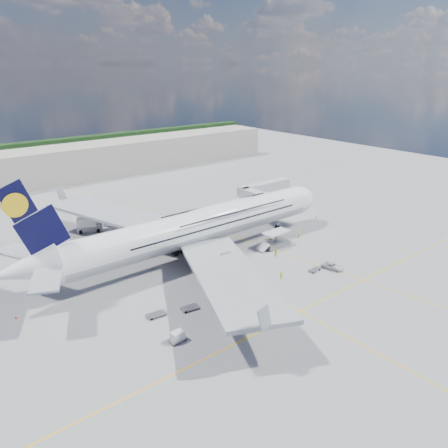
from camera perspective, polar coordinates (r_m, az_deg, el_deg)
ground at (r=90.10m, az=0.40°, el=-6.15°), size 300.00×300.00×0.00m
taxi_line_main at (r=90.10m, az=0.40°, el=-6.15°), size 0.25×220.00×0.01m
taxi_line_cross at (r=77.60m, az=9.98°, el=-11.15°), size 120.00×0.25×0.01m
taxi_line_diag at (r=105.35m, az=2.84°, el=-2.14°), size 14.16×99.06×0.01m
airliner at (r=94.83m, az=-3.30°, el=-0.29°), size 77.26×79.15×23.71m
jet_bridge at (r=120.89m, az=5.06°, el=4.19°), size 18.80×12.10×8.50m
cargo_loader at (r=101.97m, az=6.69°, el=-2.28°), size 8.53×3.20×3.67m
terminal at (r=168.99m, az=-20.65°, el=7.28°), size 180.00×16.00×12.00m
tree_line at (r=224.93m, az=-14.75°, el=10.31°), size 160.00×6.00×8.00m
dolly_row_a at (r=77.01m, az=-4.50°, el=-10.84°), size 3.30×2.10×0.45m
dolly_row_b at (r=69.04m, az=-6.09°, el=-14.38°), size 2.80×1.64×1.71m
dolly_row_c at (r=86.49m, az=-0.43°, el=-7.12°), size 2.72×1.67×0.38m
dolly_back at (r=75.83m, az=-8.82°, el=-11.57°), size 3.33×2.01×0.47m
dolly_nose_far at (r=91.80m, az=11.75°, el=-5.88°), size 2.90×2.15×0.38m
dolly_nose_near at (r=90.16m, az=0.03°, el=-5.37°), size 3.58×2.85×2.00m
baggage_tug at (r=88.75m, az=-1.68°, el=-6.03°), size 2.84×1.37×1.77m
catering_truck_inner at (r=100.70m, az=-10.45°, el=-2.22°), size 8.28×5.12×4.60m
catering_truck_outer at (r=115.07m, az=-17.13°, el=-0.14°), size 6.99×4.92×3.85m
service_van at (r=93.41m, az=13.97°, el=-5.37°), size 3.29×4.97×1.27m
crew_nose at (r=108.06m, az=9.80°, el=-1.28°), size 0.82×0.87×1.99m
crew_loader at (r=96.68m, az=6.82°, el=-3.78°), size 1.14×1.05×1.88m
crew_wing at (r=83.42m, az=-1.74°, el=-7.69°), size 0.53×1.17×1.96m
crew_van at (r=105.91m, az=6.21°, el=-1.53°), size 1.05×1.17×2.01m
crew_tug at (r=86.93m, az=7.49°, el=-6.73°), size 1.29×1.01×1.74m
cone_nose at (r=122.97m, az=11.97°, el=0.90°), size 0.48×0.48×0.61m
cone_wing_left_inner at (r=105.76m, az=-12.13°, el=-2.36°), size 0.40×0.40×0.51m
cone_wing_left_outer at (r=110.23m, az=-17.93°, el=-1.98°), size 0.41×0.41×0.52m
cone_wing_right_inner at (r=77.65m, az=-4.22°, el=-10.59°), size 0.50×0.50×0.63m
cone_wing_right_outer at (r=75.14m, az=5.84°, el=-11.85°), size 0.40×0.40×0.50m
cone_tail at (r=82.10m, az=-25.54°, el=-10.95°), size 0.39×0.39×0.49m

